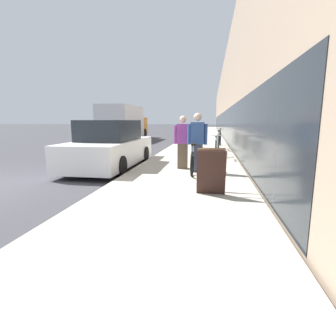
{
  "coord_description": "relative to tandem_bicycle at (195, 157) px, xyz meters",
  "views": [
    {
      "loc": [
        5.42,
        -5.27,
        1.58
      ],
      "look_at": [
        2.5,
        12.49,
        -1.68
      ],
      "focal_mm": 28.0,
      "sensor_mm": 36.0,
      "label": 1
    }
  ],
  "objects": [
    {
      "name": "moving_truck",
      "position": [
        -6.74,
        13.46,
        0.9
      ],
      "size": [
        2.45,
        6.98,
        2.76
      ],
      "color": "orange",
      "rests_on": "ground"
    },
    {
      "name": "sidewalk_slab",
      "position": [
        -0.2,
        18.52,
        -0.43
      ],
      "size": [
        3.33,
        70.0,
        0.14
      ],
      "color": "#B2AA99",
      "rests_on": "ground"
    },
    {
      "name": "person_rider",
      "position": [
        0.09,
        -0.36,
        0.47
      ],
      "size": [
        0.56,
        0.22,
        1.65
      ],
      "color": "#33384C",
      "rests_on": "sidewalk_slab"
    },
    {
      "name": "tandem_bicycle",
      "position": [
        0.0,
        0.0,
        0.0
      ],
      "size": [
        0.52,
        2.75,
        0.84
      ],
      "color": "black",
      "rests_on": "sidewalk_slab"
    },
    {
      "name": "cruiser_bike_nearest",
      "position": [
        0.68,
        3.47,
        -0.01
      ],
      "size": [
        0.52,
        1.74,
        0.83
      ],
      "color": "black",
      "rests_on": "sidewalk_slab"
    },
    {
      "name": "sandwich_board_sign",
      "position": [
        0.49,
        -2.53,
        0.09
      ],
      "size": [
        0.56,
        0.56,
        0.9
      ],
      "color": "#331E19",
      "rests_on": "sidewalk_slab"
    },
    {
      "name": "parked_sedan_curbside",
      "position": [
        -2.88,
        0.66,
        0.22
      ],
      "size": [
        1.85,
        4.58,
        1.59
      ],
      "color": "white",
      "rests_on": "ground"
    },
    {
      "name": "storefront_facade",
      "position": [
        6.5,
        26.52,
        3.23
      ],
      "size": [
        10.01,
        70.0,
        7.47
      ],
      "color": "gray",
      "rests_on": "ground"
    },
    {
      "name": "bike_rack_hoop",
      "position": [
        0.71,
        2.25,
        0.15
      ],
      "size": [
        0.05,
        0.6,
        0.84
      ],
      "color": "gray",
      "rests_on": "sidewalk_slab"
    },
    {
      "name": "person_bystander",
      "position": [
        -0.37,
        0.1,
        0.43
      ],
      "size": [
        0.54,
        0.21,
        1.58
      ],
      "color": "brown",
      "rests_on": "sidewalk_slab"
    },
    {
      "name": "cruiser_bike_farthest",
      "position": [
        0.99,
        8.36,
        0.05
      ],
      "size": [
        0.52,
        1.84,
        0.98
      ],
      "color": "black",
      "rests_on": "sidewalk_slab"
    },
    {
      "name": "cruiser_bike_middle",
      "position": [
        0.83,
        5.75,
        0.05
      ],
      "size": [
        0.52,
        1.89,
        0.98
      ],
      "color": "black",
      "rests_on": "sidewalk_slab"
    }
  ]
}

